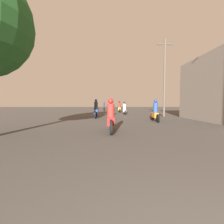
{
  "coord_description": "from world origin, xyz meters",
  "views": [
    {
      "loc": [
        -0.94,
        0.19,
        1.26
      ],
      "look_at": [
        -0.51,
        18.19,
        0.27
      ],
      "focal_mm": 24.0,
      "sensor_mm": 36.0,
      "label": 1
    }
  ],
  "objects": [
    {
      "name": "motorcycle_yellow",
      "position": [
        0.67,
        22.24,
        0.65
      ],
      "size": [
        0.6,
        2.08,
        1.65
      ],
      "rotation": [
        0.0,
        0.0,
        -0.07
      ],
      "color": "black",
      "rests_on": "ground_plane"
    },
    {
      "name": "utility_pole_far",
      "position": [
        4.51,
        14.7,
        3.88
      ],
      "size": [
        1.6,
        0.2,
        7.44
      ],
      "color": "#4C4238",
      "rests_on": "ground_plane"
    },
    {
      "name": "motorcycle_black",
      "position": [
        -1.7,
        25.48,
        0.65
      ],
      "size": [
        0.6,
        1.91,
        1.63
      ],
      "rotation": [
        0.0,
        0.0,
        -0.01
      ],
      "color": "black",
      "rests_on": "ground_plane"
    },
    {
      "name": "motorcycle_white",
      "position": [
        0.93,
        17.72,
        0.61
      ],
      "size": [
        0.6,
        1.88,
        1.49
      ],
      "rotation": [
        0.0,
        0.0,
        0.15
      ],
      "color": "black",
      "rests_on": "ground_plane"
    },
    {
      "name": "motorcycle_red",
      "position": [
        -0.84,
        6.78,
        0.61
      ],
      "size": [
        0.6,
        1.9,
        1.49
      ],
      "rotation": [
        0.0,
        0.0,
        -0.08
      ],
      "color": "black",
      "rests_on": "ground_plane"
    },
    {
      "name": "motorcycle_orange",
      "position": [
        2.36,
        10.65,
        0.63
      ],
      "size": [
        0.6,
        1.84,
        1.56
      ],
      "rotation": [
        0.0,
        0.0,
        0.06
      ],
      "color": "black",
      "rests_on": "ground_plane"
    },
    {
      "name": "motorcycle_blue",
      "position": [
        -2.04,
        13.52,
        0.66
      ],
      "size": [
        0.6,
        2.07,
        1.66
      ],
      "rotation": [
        0.0,
        0.0,
        0.12
      ],
      "color": "black",
      "rests_on": "ground_plane"
    }
  ]
}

